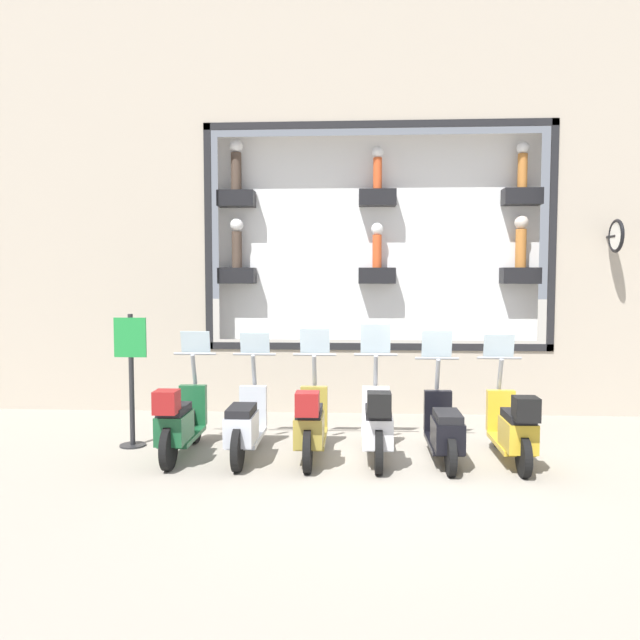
# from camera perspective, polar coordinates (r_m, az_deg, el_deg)

# --- Properties ---
(ground_plane) EXTENTS (120.00, 120.00, 0.00)m
(ground_plane) POSITION_cam_1_polar(r_m,az_deg,el_deg) (7.71, 6.11, -13.95)
(ground_plane) COLOR gray
(building_facade) EXTENTS (1.19, 36.00, 10.96)m
(building_facade) POSITION_cam_1_polar(r_m,az_deg,el_deg) (11.41, 5.36, 20.42)
(building_facade) COLOR #ADA08E
(building_facade) RESTS_ON ground_plane
(scooter_yellow_0) EXTENTS (1.80, 0.60, 1.57)m
(scooter_yellow_0) POSITION_cam_1_polar(r_m,az_deg,el_deg) (8.33, 17.28, -9.43)
(scooter_yellow_0) COLOR black
(scooter_yellow_0) RESTS_ON ground_plane
(scooter_black_1) EXTENTS (1.79, 0.60, 1.62)m
(scooter_black_1) POSITION_cam_1_polar(r_m,az_deg,el_deg) (8.24, 11.29, -9.81)
(scooter_black_1) COLOR black
(scooter_black_1) RESTS_ON ground_plane
(scooter_white_2) EXTENTS (1.81, 0.61, 1.71)m
(scooter_white_2) POSITION_cam_1_polar(r_m,az_deg,el_deg) (8.10, 5.26, -9.46)
(scooter_white_2) COLOR black
(scooter_white_2) RESTS_ON ground_plane
(scooter_olive_3) EXTENTS (1.81, 0.60, 1.65)m
(scooter_olive_3) POSITION_cam_1_polar(r_m,az_deg,el_deg) (8.11, -0.87, -9.47)
(scooter_olive_3) COLOR black
(scooter_olive_3) RESTS_ON ground_plane
(scooter_silver_4) EXTENTS (1.81, 0.61, 1.58)m
(scooter_silver_4) POSITION_cam_1_polar(r_m,az_deg,el_deg) (8.28, -6.84, -9.53)
(scooter_silver_4) COLOR black
(scooter_silver_4) RESTS_ON ground_plane
(scooter_green_5) EXTENTS (1.81, 0.61, 1.60)m
(scooter_green_5) POSITION_cam_1_polar(r_m,az_deg,el_deg) (8.41, -12.74, -9.09)
(scooter_green_5) COLOR black
(scooter_green_5) RESTS_ON ground_plane
(shop_sign_post) EXTENTS (0.36, 0.45, 1.86)m
(shop_sign_post) POSITION_cam_1_polar(r_m,az_deg,el_deg) (9.08, -16.88, -4.80)
(shop_sign_post) COLOR #232326
(shop_sign_post) RESTS_ON ground_plane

